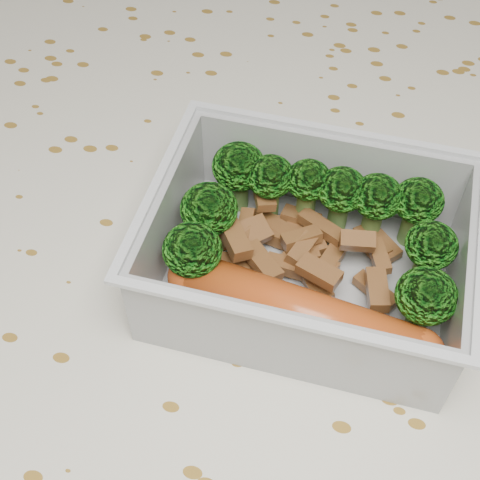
# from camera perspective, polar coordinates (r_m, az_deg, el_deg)

# --- Properties ---
(dining_table) EXTENTS (1.40, 0.90, 0.75)m
(dining_table) POSITION_cam_1_polar(r_m,az_deg,el_deg) (0.47, -0.61, -8.81)
(dining_table) COLOR brown
(dining_table) RESTS_ON ground
(tablecloth) EXTENTS (1.46, 0.96, 0.19)m
(tablecloth) POSITION_cam_1_polar(r_m,az_deg,el_deg) (0.43, -0.66, -5.46)
(tablecloth) COLOR silver
(tablecloth) RESTS_ON dining_table
(lunch_container) EXTENTS (0.18, 0.14, 0.06)m
(lunch_container) POSITION_cam_1_polar(r_m,az_deg,el_deg) (0.38, 5.74, -1.65)
(lunch_container) COLOR silver
(lunch_container) RESTS_ON tablecloth
(broccoli_florets) EXTENTS (0.16, 0.10, 0.05)m
(broccoli_florets) POSITION_cam_1_polar(r_m,az_deg,el_deg) (0.38, 6.17, 2.14)
(broccoli_florets) COLOR #608C3F
(broccoli_florets) RESTS_ON lunch_container
(meat_pile) EXTENTS (0.11, 0.07, 0.03)m
(meat_pile) POSITION_cam_1_polar(r_m,az_deg,el_deg) (0.39, 5.04, -0.66)
(meat_pile) COLOR brown
(meat_pile) RESTS_ON lunch_container
(sausage) EXTENTS (0.15, 0.05, 0.03)m
(sausage) POSITION_cam_1_polar(r_m,az_deg,el_deg) (0.36, 5.19, -6.29)
(sausage) COLOR #B94717
(sausage) RESTS_ON lunch_container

